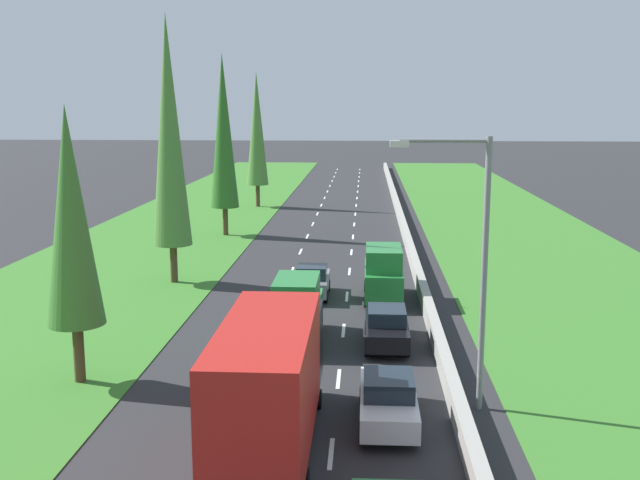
# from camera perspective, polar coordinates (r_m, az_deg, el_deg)

# --- Properties ---
(ground_plane) EXTENTS (300.00, 300.00, 0.00)m
(ground_plane) POSITION_cam_1_polar(r_m,az_deg,el_deg) (60.07, 0.91, 0.75)
(ground_plane) COLOR #28282B
(ground_plane) RESTS_ON ground
(grass_verge_left) EXTENTS (14.00, 140.00, 0.04)m
(grass_verge_left) POSITION_cam_1_polar(r_m,az_deg,el_deg) (61.93, -10.86, 0.87)
(grass_verge_left) COLOR #387528
(grass_verge_left) RESTS_ON ground
(grass_verge_right) EXTENTS (14.00, 140.00, 0.04)m
(grass_verge_right) POSITION_cam_1_polar(r_m,az_deg,el_deg) (61.14, 14.47, 0.61)
(grass_verge_right) COLOR #387528
(grass_verge_right) RESTS_ON ground
(median_barrier) EXTENTS (0.44, 120.00, 0.85)m
(median_barrier) POSITION_cam_1_polar(r_m,az_deg,el_deg) (60.02, 6.36, 1.09)
(median_barrier) COLOR #9E9B93
(median_barrier) RESTS_ON ground
(lane_markings) EXTENTS (3.64, 116.00, 0.01)m
(lane_markings) POSITION_cam_1_polar(r_m,az_deg,el_deg) (60.07, 0.91, 0.76)
(lane_markings) COLOR white
(lane_markings) RESTS_ON ground
(red_box_truck_centre_lane) EXTENTS (2.46, 9.40, 4.18)m
(red_box_truck_centre_lane) POSITION_cam_1_polar(r_m,az_deg,el_deg) (21.60, -3.76, -10.86)
(red_box_truck_centre_lane) COLOR black
(red_box_truck_centre_lane) RESTS_ON ground
(green_van_centre_lane) EXTENTS (1.96, 4.90, 2.82)m
(green_van_centre_lane) POSITION_cam_1_polar(r_m,az_deg,el_deg) (31.81, -1.76, -5.33)
(green_van_centre_lane) COLOR #237A33
(green_van_centre_lane) RESTS_ON ground
(white_sedan_right_lane) EXTENTS (1.82, 4.50, 1.64)m
(white_sedan_right_lane) POSITION_cam_1_polar(r_m,az_deg,el_deg) (24.18, 5.22, -12.00)
(white_sedan_right_lane) COLOR white
(white_sedan_right_lane) RESTS_ON ground
(black_sedan_right_lane) EXTENTS (1.82, 4.50, 1.64)m
(black_sedan_right_lane) POSITION_cam_1_polar(r_m,az_deg,el_deg) (31.60, 5.10, -6.59)
(black_sedan_right_lane) COLOR black
(black_sedan_right_lane) RESTS_ON ground
(green_van_right_lane) EXTENTS (1.96, 4.90, 2.82)m
(green_van_right_lane) POSITION_cam_1_polar(r_m,az_deg,el_deg) (38.57, 4.85, -2.57)
(green_van_right_lane) COLOR #237A33
(green_van_right_lane) RESTS_ON ground
(grey_hatchback_centre_lane) EXTENTS (1.74, 3.90, 1.72)m
(grey_hatchback_centre_lane) POSITION_cam_1_polar(r_m,az_deg,el_deg) (39.23, -0.59, -3.16)
(grey_hatchback_centre_lane) COLOR slate
(grey_hatchback_centre_lane) RESTS_ON ground
(poplar_tree_second) EXTENTS (2.05, 2.05, 10.01)m
(poplar_tree_second) POSITION_cam_1_polar(r_m,az_deg,el_deg) (27.60, -18.47, 1.61)
(poplar_tree_second) COLOR #4C3823
(poplar_tree_second) RESTS_ON ground
(poplar_tree_third) EXTENTS (2.17, 2.17, 14.86)m
(poplar_tree_third) POSITION_cam_1_polar(r_m,az_deg,el_deg) (42.18, -11.43, 8.09)
(poplar_tree_third) COLOR #4C3823
(poplar_tree_third) RESTS_ON ground
(poplar_tree_fourth) EXTENTS (2.14, 2.14, 13.76)m
(poplar_tree_fourth) POSITION_cam_1_polar(r_m,az_deg,el_deg) (57.36, -7.37, 8.19)
(poplar_tree_fourth) COLOR #4C3823
(poplar_tree_fourth) RESTS_ON ground
(poplar_tree_fifth) EXTENTS (2.13, 2.13, 13.10)m
(poplar_tree_fifth) POSITION_cam_1_polar(r_m,az_deg,el_deg) (73.43, -4.84, 8.42)
(poplar_tree_fifth) COLOR #4C3823
(poplar_tree_fifth) RESTS_ON ground
(street_light_mast) EXTENTS (3.20, 0.28, 9.00)m
(street_light_mast) POSITION_cam_1_polar(r_m,az_deg,el_deg) (24.48, 11.66, -1.08)
(street_light_mast) COLOR gray
(street_light_mast) RESTS_ON ground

